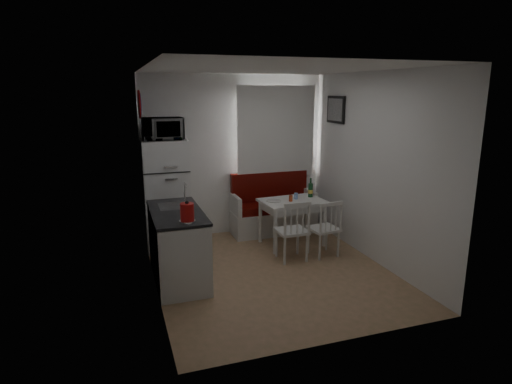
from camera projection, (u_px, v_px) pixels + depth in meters
floor at (271, 271)px, 5.70m from camera, size 3.00×3.50×0.02m
ceiling at (273, 68)px, 5.09m from camera, size 3.00×3.50×0.02m
wall_back at (234, 156)px, 7.01m from camera, size 3.00×0.02×2.60m
wall_front at (342, 212)px, 3.78m from camera, size 3.00×0.02×2.60m
wall_left at (150, 183)px, 4.93m from camera, size 0.02×3.50×2.60m
wall_right at (374, 169)px, 5.86m from camera, size 0.02×3.50×2.60m
window at (275, 135)px, 7.12m from camera, size 1.22×0.06×1.47m
curtain at (277, 132)px, 7.05m from camera, size 1.35×0.02×1.50m
kitchen_counter at (178, 245)px, 5.36m from camera, size 0.62×1.32×1.16m
wall_sign at (140, 104)px, 6.08m from camera, size 0.03×0.40×0.40m
picture_frame at (336, 110)px, 6.69m from camera, size 0.04×0.52×0.42m
bench at (273, 213)px, 7.20m from camera, size 1.40×0.54×1.00m
dining_table at (292, 205)px, 6.55m from camera, size 0.99×0.73×0.71m
chair_left at (294, 225)px, 5.89m from camera, size 0.41×0.39×0.47m
chair_right at (327, 223)px, 6.05m from camera, size 0.43×0.42×0.45m
fridge at (166, 194)px, 6.43m from camera, size 0.66×0.66×1.65m
microwave at (163, 129)px, 6.16m from camera, size 0.57×0.39×0.32m
kettle at (187, 212)px, 4.75m from camera, size 0.18×0.18×0.25m
wine_bottle at (311, 188)px, 6.70m from camera, size 0.08×0.08×0.31m
drinking_glass_orange at (291, 198)px, 6.46m from camera, size 0.06×0.06×0.09m
drinking_glass_blue at (296, 196)px, 6.59m from camera, size 0.06×0.06×0.10m
plate at (274, 201)px, 6.46m from camera, size 0.22×0.22×0.02m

